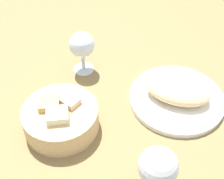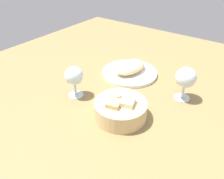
# 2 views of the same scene
# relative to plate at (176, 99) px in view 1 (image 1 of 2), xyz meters

# --- Properties ---
(ground_plane) EXTENTS (1.40, 1.40, 0.02)m
(ground_plane) POSITION_rel_plate_xyz_m (0.08, 0.01, -0.02)
(ground_plane) COLOR olive
(plate) EXTENTS (0.24, 0.24, 0.01)m
(plate) POSITION_rel_plate_xyz_m (0.00, 0.00, 0.00)
(plate) COLOR white
(plate) RESTS_ON ground_plane
(omelette) EXTENTS (0.17, 0.12, 0.04)m
(omelette) POSITION_rel_plate_xyz_m (0.00, -0.00, 0.03)
(omelette) COLOR #EFC78F
(omelette) RESTS_ON plate
(lettuce_garnish) EXTENTS (0.04, 0.04, 0.02)m
(lettuce_garnish) POSITION_rel_plate_xyz_m (-0.05, -0.01, 0.02)
(lettuce_garnish) COLOR #387B2F
(lettuce_garnish) RESTS_ON plate
(bread_basket) EXTENTS (0.17, 0.17, 0.08)m
(bread_basket) POSITION_rel_plate_xyz_m (0.26, 0.13, 0.03)
(bread_basket) COLOR #DAB77F
(bread_basket) RESTS_ON ground_plane
(wine_glass_near) EXTENTS (0.07, 0.07, 0.12)m
(wine_glass_near) POSITION_rel_plate_xyz_m (0.26, -0.08, 0.07)
(wine_glass_near) COLOR silver
(wine_glass_near) RESTS_ON ground_plane
(wine_glass_far) EXTENTS (0.07, 0.07, 0.13)m
(wine_glass_far) POSITION_rel_plate_xyz_m (0.04, 0.25, 0.08)
(wine_glass_far) COLOR silver
(wine_glass_far) RESTS_ON ground_plane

